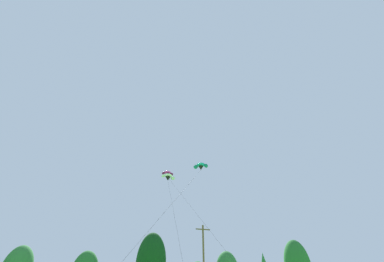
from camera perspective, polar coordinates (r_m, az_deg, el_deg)
parafoil_kite_high_teal at (r=35.49m, az=2.00°, el=-8.08°), size 12.32×15.34×17.02m
parafoil_kite_mid_white at (r=40.78m, az=-5.44°, el=-10.39°), size 2.52×18.94×17.76m
parafoil_kite_far_magenta at (r=45.26m, az=-5.57°, el=-9.70°), size 6.25×20.79×20.03m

